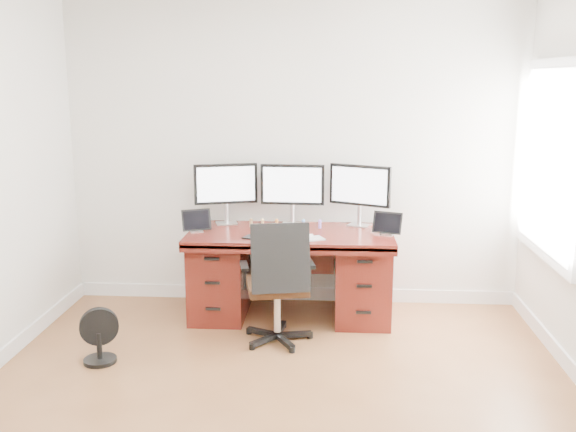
# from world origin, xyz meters

# --- Properties ---
(ground) EXTENTS (4.50, 4.50, 0.00)m
(ground) POSITION_xyz_m (0.00, 0.00, 0.00)
(ground) COLOR brown
(ground) RESTS_ON ground
(back_wall) EXTENTS (4.00, 0.10, 2.70)m
(back_wall) POSITION_xyz_m (0.00, 2.25, 1.35)
(back_wall) COLOR white
(back_wall) RESTS_ON ground
(desk) EXTENTS (1.70, 0.80, 0.75)m
(desk) POSITION_xyz_m (0.00, 1.83, 0.40)
(desk) COLOR #521610
(desk) RESTS_ON ground
(office_chair) EXTENTS (0.61, 0.61, 0.98)m
(office_chair) POSITION_xyz_m (-0.06, 1.25, 0.32)
(office_chair) COLOR black
(office_chair) RESTS_ON ground
(floor_fan) EXTENTS (0.28, 0.24, 0.40)m
(floor_fan) POSITION_xyz_m (-1.31, 0.81, 0.20)
(floor_fan) COLOR black
(floor_fan) RESTS_ON ground
(monitor_left) EXTENTS (0.54, 0.19, 0.53)m
(monitor_left) POSITION_xyz_m (-0.58, 2.07, 1.09)
(monitor_left) COLOR silver
(monitor_left) RESTS_ON desk
(monitor_center) EXTENTS (0.55, 0.15, 0.53)m
(monitor_center) POSITION_xyz_m (-0.00, 2.07, 1.09)
(monitor_center) COLOR silver
(monitor_center) RESTS_ON desk
(monitor_right) EXTENTS (0.51, 0.26, 0.53)m
(monitor_right) POSITION_xyz_m (0.58, 2.07, 1.09)
(monitor_right) COLOR silver
(monitor_right) RESTS_ON desk
(tablet_left) EXTENTS (0.25, 0.15, 0.19)m
(tablet_left) POSITION_xyz_m (-0.78, 1.75, 0.84)
(tablet_left) COLOR silver
(tablet_left) RESTS_ON desk
(tablet_right) EXTENTS (0.25, 0.15, 0.19)m
(tablet_right) POSITION_xyz_m (0.80, 1.75, 0.84)
(tablet_right) COLOR silver
(tablet_right) RESTS_ON desk
(keyboard) EXTENTS (0.31, 0.18, 0.01)m
(keyboard) POSITION_xyz_m (0.05, 1.59, 0.76)
(keyboard) COLOR silver
(keyboard) RESTS_ON desk
(trackpad) EXTENTS (0.18, 0.18, 0.01)m
(trackpad) POSITION_xyz_m (0.20, 1.57, 0.76)
(trackpad) COLOR silver
(trackpad) RESTS_ON desk
(drawing_tablet) EXTENTS (0.29, 0.23, 0.01)m
(drawing_tablet) POSITION_xyz_m (-0.23, 1.57, 0.76)
(drawing_tablet) COLOR black
(drawing_tablet) RESTS_ON desk
(phone) EXTENTS (0.15, 0.11, 0.01)m
(phone) POSITION_xyz_m (-0.03, 1.76, 0.76)
(phone) COLOR black
(phone) RESTS_ON desk
(figurine_brown) EXTENTS (0.03, 0.03, 0.08)m
(figurine_brown) POSITION_xyz_m (-0.35, 1.95, 0.79)
(figurine_brown) COLOR olive
(figurine_brown) RESTS_ON desk
(figurine_yellow) EXTENTS (0.03, 0.03, 0.08)m
(figurine_yellow) POSITION_xyz_m (-0.25, 1.95, 0.79)
(figurine_yellow) COLOR tan
(figurine_yellow) RESTS_ON desk
(figurine_orange) EXTENTS (0.03, 0.03, 0.08)m
(figurine_orange) POSITION_xyz_m (-0.13, 1.95, 0.79)
(figurine_orange) COLOR orange
(figurine_orange) RESTS_ON desk
(figurine_blue) EXTENTS (0.03, 0.03, 0.08)m
(figurine_blue) POSITION_xyz_m (0.10, 1.95, 0.79)
(figurine_blue) COLOR #5B95E5
(figurine_blue) RESTS_ON desk
(figurine_purple) EXTENTS (0.03, 0.03, 0.08)m
(figurine_purple) POSITION_xyz_m (0.24, 1.95, 0.79)
(figurine_purple) COLOR #8A63CE
(figurine_purple) RESTS_ON desk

